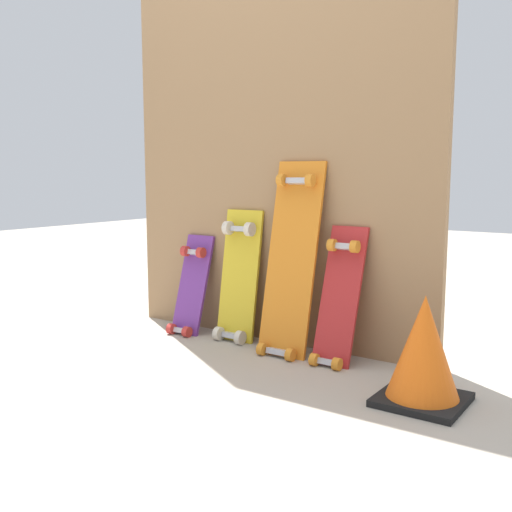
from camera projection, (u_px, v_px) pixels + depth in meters
ground_plane at (265, 342)px, 2.75m from camera, size 12.00×12.00×0.00m
plywood_wall_panel at (274, 158)px, 2.69m from camera, size 1.59×0.04×1.69m
skateboard_purple at (191, 292)px, 2.91m from camera, size 0.16×0.21×0.55m
skateboard_yellow at (238, 282)px, 2.77m from camera, size 0.20×0.17×0.67m
skateboard_orange at (290, 266)px, 2.56m from camera, size 0.23×0.24×0.90m
skateboard_red at (338, 304)px, 2.44m from camera, size 0.17×0.24×0.63m
traffic_cone at (424, 351)px, 2.00m from camera, size 0.28×0.28×0.37m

